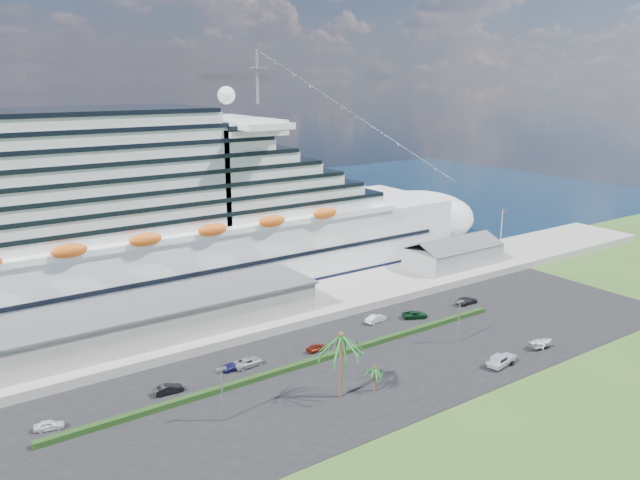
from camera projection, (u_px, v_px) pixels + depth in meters
ground at (406, 390)px, 98.59m from camera, size 420.00×420.00×0.00m
asphalt_lot at (363, 364)px, 107.33m from camera, size 140.00×38.00×0.12m
wharf at (277, 309)px, 130.22m from camera, size 240.00×20.00×1.80m
water at (135, 230)px, 202.12m from camera, size 420.00×160.00×0.02m
cruise_ship at (132, 228)px, 133.50m from camera, size 191.00×38.00×54.00m
terminal_building at (160, 316)px, 115.45m from camera, size 61.00×15.00×6.30m
port_shed at (453, 254)px, 157.88m from camera, size 24.00×12.31×7.37m
flagpole at (501, 230)px, 166.80m from camera, size 1.08×0.16×12.00m
hedge at (308, 362)px, 106.79m from camera, size 88.00×1.10×0.90m
lamp_post_left at (222, 388)px, 88.23m from camera, size 1.60×0.35×8.27m
lamp_post_right at (459, 316)px, 114.59m from camera, size 1.60×0.35×8.27m
palm_tall at (341, 342)px, 93.95m from camera, size 8.82×8.82×11.13m
palm_short at (375, 370)px, 97.18m from camera, size 3.53×3.53×4.56m
parked_car_0 at (49, 425)px, 87.14m from camera, size 4.31×2.66×1.37m
parked_car_1 at (168, 389)px, 97.06m from camera, size 4.64×1.92×1.50m
parked_car_2 at (248, 362)px, 106.24m from camera, size 5.57×2.93×1.49m
parked_car_3 at (233, 367)px, 104.91m from camera, size 4.22×1.75×1.22m
parked_car_4 at (317, 347)px, 112.14m from camera, size 4.07×1.65×1.39m
parked_car_5 at (376, 319)px, 125.26m from camera, size 4.98×2.29×1.58m
parked_car_6 at (415, 315)px, 127.52m from camera, size 5.76×4.36×1.45m
parked_car_7 at (467, 301)px, 135.32m from camera, size 5.38×2.23×1.56m
pickup_truck at (501, 360)px, 106.13m from camera, size 6.01×3.00×2.02m
boat_trailer at (542, 342)px, 113.27m from camera, size 5.96×4.14×1.68m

